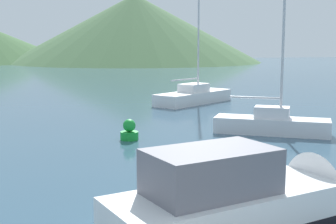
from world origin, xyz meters
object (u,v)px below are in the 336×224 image
at_px(motorboat_near, 243,199).
at_px(sailboat_middle, 194,95).
at_px(buoy_marker, 129,131).
at_px(sailboat_inner, 272,123).

relative_size(motorboat_near, sailboat_middle, 0.62).
relative_size(motorboat_near, buoy_marker, 7.48).
relative_size(sailboat_middle, buoy_marker, 12.07).
height_order(sailboat_inner, sailboat_middle, sailboat_middle).
distance_m(motorboat_near, sailboat_middle, 21.74).
relative_size(sailboat_inner, buoy_marker, 7.77).
distance_m(sailboat_middle, buoy_marker, 12.73).
height_order(motorboat_near, buoy_marker, motorboat_near).
bearing_deg(motorboat_near, sailboat_inner, 44.42).
bearing_deg(sailboat_middle, buoy_marker, -155.94).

